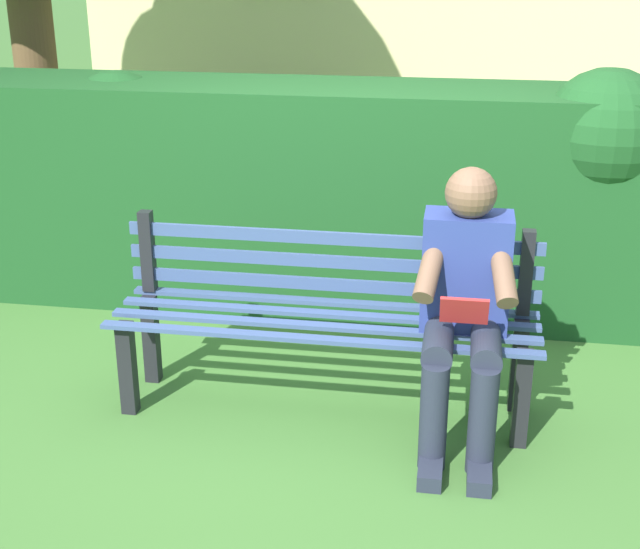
{
  "coord_description": "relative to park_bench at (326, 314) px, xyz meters",
  "views": [
    {
      "loc": [
        -0.59,
        3.65,
        2.1
      ],
      "look_at": [
        0.0,
        0.1,
        0.73
      ],
      "focal_mm": 49.72,
      "sensor_mm": 36.0,
      "label": 1
    }
  ],
  "objects": [
    {
      "name": "hedge_backdrop",
      "position": [
        0.17,
        -1.29,
        0.24
      ],
      "size": [
        5.15,
        0.85,
        1.47
      ],
      "color": "#19471E",
      "rests_on": "ground"
    },
    {
      "name": "park_bench",
      "position": [
        0.0,
        0.0,
        0.0
      ],
      "size": [
        1.96,
        0.48,
        0.88
      ],
      "color": "black",
      "rests_on": "ground"
    },
    {
      "name": "ground",
      "position": [
        0.0,
        0.07,
        -0.47
      ],
      "size": [
        60.0,
        60.0,
        0.0
      ],
      "primitive_type": "plane",
      "color": "#3D6B2D"
    },
    {
      "name": "person_seated",
      "position": [
        -0.63,
        0.17,
        0.18
      ],
      "size": [
        0.44,
        0.73,
        1.21
      ],
      "color": "navy",
      "rests_on": "ground"
    }
  ]
}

